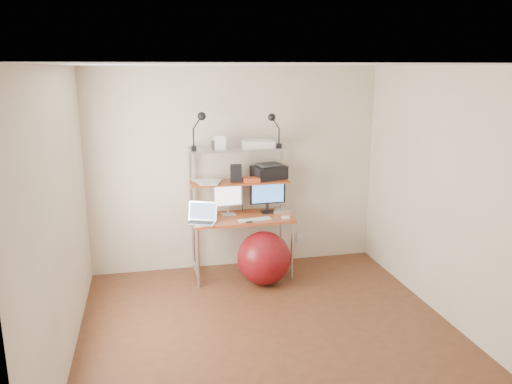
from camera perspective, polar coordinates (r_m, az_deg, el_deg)
room at (r=4.49m, az=1.77°, el=-1.82°), size 3.60×3.60×3.60m
computer_desk at (r=5.99m, az=-1.79°, el=-0.70°), size 1.20×0.60×1.57m
wall_outlet at (r=6.64m, az=5.05°, el=-5.17°), size 0.08×0.01×0.12m
monitor_silver at (r=6.03m, az=-3.24°, el=-0.62°), size 0.36×0.15×0.41m
monitor_black at (r=6.12m, az=1.34°, el=-0.32°), size 0.44×0.13×0.45m
laptop at (r=5.79m, az=-6.20°, el=-3.00°), size 0.41×0.37×0.29m
keyboard at (r=5.86m, az=-0.14°, el=-3.16°), size 0.40×0.16×0.01m
mouse at (r=5.93m, az=3.41°, el=-2.92°), size 0.09×0.06×0.02m
mac_mini at (r=6.19m, az=3.07°, el=-2.09°), size 0.26×0.26×0.04m
phone at (r=5.82m, az=-0.92°, el=-3.27°), size 0.08×0.14×0.01m
printer at (r=6.10m, az=1.48°, el=2.32°), size 0.45×0.37×0.19m
nas_cube at (r=5.97m, az=-2.29°, el=2.16°), size 0.16×0.16×0.20m
red_box at (r=5.95m, az=-0.54°, el=1.40°), size 0.19×0.13×0.05m
scanner at (r=5.98m, az=0.23°, el=5.56°), size 0.38×0.25×0.10m
box_white at (r=5.89m, az=-4.13°, el=5.70°), size 0.14×0.12×0.16m
box_grey at (r=5.89m, az=-4.57°, el=5.39°), size 0.11×0.11×0.09m
clip_lamp_left at (r=5.76m, az=-6.42°, el=7.90°), size 0.18×0.10×0.44m
clip_lamp_right at (r=5.89m, az=1.99°, el=7.90°), size 0.16×0.09×0.41m
exercise_ball at (r=5.87m, az=0.90°, el=-7.57°), size 0.63×0.63×0.63m
paper_stack at (r=5.94m, az=-5.51°, el=1.19°), size 0.37×0.41×0.02m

